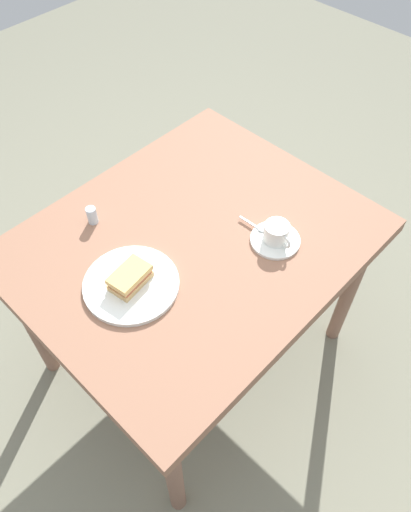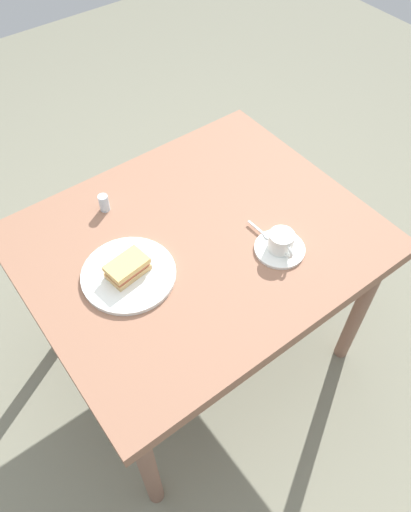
{
  "view_description": "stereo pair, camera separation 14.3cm",
  "coord_description": "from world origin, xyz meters",
  "px_view_note": "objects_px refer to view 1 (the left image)",
  "views": [
    {
      "loc": [
        -0.68,
        -0.71,
        1.86
      ],
      "look_at": [
        -0.04,
        -0.09,
        0.74
      ],
      "focal_mm": 34.44,
      "sensor_mm": 36.0,
      "label": 1
    },
    {
      "loc": [
        -0.58,
        -0.81,
        1.86
      ],
      "look_at": [
        -0.04,
        -0.09,
        0.74
      ],
      "focal_mm": 34.44,
      "sensor_mm": 36.0,
      "label": 2
    }
  ],
  "objects_px": {
    "spoon": "(256,227)",
    "salt_shaker": "(92,215)",
    "dining_table": "(193,254)",
    "coffee_saucer": "(275,240)",
    "sandwich_plate": "(131,284)",
    "sandwich_front": "(129,277)",
    "coffee_cup": "(277,232)"
  },
  "relations": [
    {
      "from": "dining_table",
      "to": "spoon",
      "type": "xyz_separation_m",
      "value": [
        0.16,
        -0.12,
        0.09
      ]
    },
    {
      "from": "sandwich_front",
      "to": "coffee_cup",
      "type": "bearing_deg",
      "value": -25.09
    },
    {
      "from": "dining_table",
      "to": "coffee_saucer",
      "type": "xyz_separation_m",
      "value": [
        0.17,
        -0.19,
        0.08
      ]
    },
    {
      "from": "dining_table",
      "to": "coffee_cup",
      "type": "bearing_deg",
      "value": -48.85
    },
    {
      "from": "coffee_cup",
      "to": "salt_shaker",
      "type": "height_order",
      "value": "coffee_cup"
    },
    {
      "from": "spoon",
      "to": "salt_shaker",
      "type": "bearing_deg",
      "value": 130.36
    },
    {
      "from": "dining_table",
      "to": "salt_shaker",
      "type": "bearing_deg",
      "value": 121.44
    },
    {
      "from": "dining_table",
      "to": "sandwich_plate",
      "type": "bearing_deg",
      "value": 179.46
    },
    {
      "from": "sandwich_plate",
      "to": "sandwich_front",
      "type": "bearing_deg",
      "value": 64.02
    },
    {
      "from": "sandwich_plate",
      "to": "coffee_cup",
      "type": "relative_size",
      "value": 2.66
    },
    {
      "from": "sandwich_plate",
      "to": "sandwich_front",
      "type": "height_order",
      "value": "sandwich_front"
    },
    {
      "from": "spoon",
      "to": "dining_table",
      "type": "bearing_deg",
      "value": 144.76
    },
    {
      "from": "coffee_saucer",
      "to": "coffee_cup",
      "type": "relative_size",
      "value": 1.48
    },
    {
      "from": "sandwich_plate",
      "to": "coffee_saucer",
      "type": "bearing_deg",
      "value": -24.83
    },
    {
      "from": "sandwich_plate",
      "to": "sandwich_front",
      "type": "distance_m",
      "value": 0.03
    },
    {
      "from": "sandwich_front",
      "to": "coffee_saucer",
      "type": "relative_size",
      "value": 0.83
    },
    {
      "from": "coffee_saucer",
      "to": "salt_shaker",
      "type": "relative_size",
      "value": 2.59
    },
    {
      "from": "spoon",
      "to": "sandwich_plate",
      "type": "bearing_deg",
      "value": 163.93
    },
    {
      "from": "coffee_saucer",
      "to": "salt_shaker",
      "type": "distance_m",
      "value": 0.57
    },
    {
      "from": "sandwich_plate",
      "to": "spoon",
      "type": "bearing_deg",
      "value": -16.07
    },
    {
      "from": "sandwich_plate",
      "to": "salt_shaker",
      "type": "xyz_separation_m",
      "value": [
        0.08,
        0.27,
        0.02
      ]
    },
    {
      "from": "dining_table",
      "to": "sandwich_front",
      "type": "height_order",
      "value": "sandwich_front"
    },
    {
      "from": "coffee_cup",
      "to": "dining_table",
      "type": "bearing_deg",
      "value": 131.15
    },
    {
      "from": "sandwich_plate",
      "to": "spoon",
      "type": "relative_size",
      "value": 2.79
    },
    {
      "from": "coffee_saucer",
      "to": "spoon",
      "type": "relative_size",
      "value": 1.55
    },
    {
      "from": "sandwich_front",
      "to": "coffee_saucer",
      "type": "distance_m",
      "value": 0.46
    },
    {
      "from": "sandwich_front",
      "to": "coffee_cup",
      "type": "xyz_separation_m",
      "value": [
        0.41,
        -0.19,
        0.0
      ]
    },
    {
      "from": "coffee_cup",
      "to": "salt_shaker",
      "type": "xyz_separation_m",
      "value": [
        -0.34,
        0.47,
        -0.01
      ]
    },
    {
      "from": "dining_table",
      "to": "sandwich_front",
      "type": "distance_m",
      "value": 0.27
    },
    {
      "from": "spoon",
      "to": "salt_shaker",
      "type": "relative_size",
      "value": 1.67
    },
    {
      "from": "coffee_saucer",
      "to": "salt_shaker",
      "type": "height_order",
      "value": "salt_shaker"
    },
    {
      "from": "sandwich_plate",
      "to": "coffee_saucer",
      "type": "relative_size",
      "value": 1.8
    }
  ]
}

